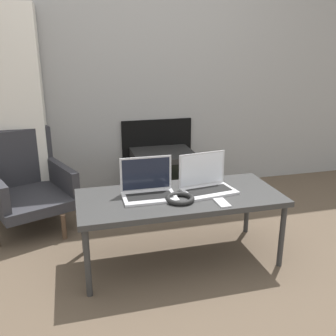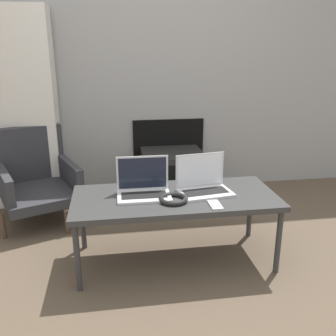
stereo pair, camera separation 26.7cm
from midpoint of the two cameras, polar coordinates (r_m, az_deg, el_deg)
The scene contains 9 objects.
ground_plane at distance 2.34m, azimuth 1.06°, elevation -18.46°, with size 14.00×14.00×0.00m, color brown.
wall_back at distance 3.64m, azimuth -6.83°, elevation 16.28°, with size 7.00×0.08×2.60m.
table at distance 2.44m, azimuth -1.34°, elevation -5.00°, with size 1.32×0.58×0.47m.
laptop_left at distance 2.41m, azimuth -6.23°, elevation -3.06°, with size 0.34×0.23×0.25m.
laptop_right at distance 2.49m, azimuth 2.81°, elevation -2.24°, with size 0.37×0.27×0.25m.
headphones at distance 2.34m, azimuth -1.46°, elevation -4.75°, with size 0.18×0.18×0.03m.
phone at distance 2.31m, azimuth 4.97°, elevation -5.36°, with size 0.07×0.14×0.01m.
tv at distance 3.56m, azimuth -2.82°, elevation -1.11°, with size 0.57×0.52×0.45m.
armchair at distance 3.27m, azimuth -23.06°, elevation -1.75°, with size 0.78×0.84×0.74m.
Camera 1 is at (-0.65, -1.78, 1.39)m, focal length 40.00 mm.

